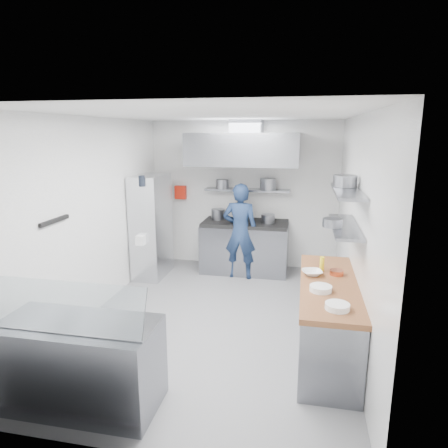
% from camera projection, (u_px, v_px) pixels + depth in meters
% --- Properties ---
extents(floor, '(5.00, 5.00, 0.00)m').
position_uv_depth(floor, '(216.00, 319.00, 5.65)').
color(floor, slate).
rests_on(floor, ground).
extents(ceiling, '(5.00, 5.00, 0.00)m').
position_uv_depth(ceiling, '(215.00, 115.00, 5.02)').
color(ceiling, silver).
rests_on(ceiling, wall_back).
extents(wall_back, '(3.60, 2.80, 0.02)m').
position_uv_depth(wall_back, '(243.00, 195.00, 7.72)').
color(wall_back, white).
rests_on(wall_back, floor).
extents(wall_front, '(3.60, 2.80, 0.02)m').
position_uv_depth(wall_front, '(141.00, 297.00, 2.95)').
color(wall_front, white).
rests_on(wall_front, floor).
extents(wall_left, '(2.80, 5.00, 0.02)m').
position_uv_depth(wall_left, '(92.00, 217.00, 5.68)').
color(wall_left, white).
rests_on(wall_left, floor).
extents(wall_right, '(2.80, 5.00, 0.02)m').
position_uv_depth(wall_right, '(355.00, 229.00, 4.99)').
color(wall_right, white).
rests_on(wall_right, floor).
extents(gas_range, '(1.60, 0.80, 0.90)m').
position_uv_depth(gas_range, '(245.00, 248.00, 7.54)').
color(gas_range, gray).
rests_on(gas_range, floor).
extents(cooktop, '(1.57, 0.78, 0.06)m').
position_uv_depth(cooktop, '(245.00, 223.00, 7.43)').
color(cooktop, black).
rests_on(cooktop, gas_range).
extents(stock_pot_left, '(0.26, 0.26, 0.20)m').
position_uv_depth(stock_pot_left, '(218.00, 214.00, 7.60)').
color(stock_pot_left, slate).
rests_on(stock_pot_left, cooktop).
extents(stock_pot_mid, '(0.32, 0.32, 0.24)m').
position_uv_depth(stock_pot_mid, '(241.00, 216.00, 7.35)').
color(stock_pot_mid, slate).
rests_on(stock_pot_mid, cooktop).
extents(stock_pot_right, '(0.25, 0.25, 0.16)m').
position_uv_depth(stock_pot_right, '(268.00, 219.00, 7.31)').
color(stock_pot_right, slate).
rests_on(stock_pot_right, cooktop).
extents(over_range_shelf, '(1.60, 0.30, 0.04)m').
position_uv_depth(over_range_shelf, '(247.00, 190.00, 7.52)').
color(over_range_shelf, gray).
rests_on(over_range_shelf, wall_back).
extents(shelf_pot_a, '(0.24, 0.24, 0.18)m').
position_uv_depth(shelf_pot_a, '(222.00, 184.00, 7.49)').
color(shelf_pot_a, slate).
rests_on(shelf_pot_a, over_range_shelf).
extents(shelf_pot_b, '(0.29, 0.29, 0.22)m').
position_uv_depth(shelf_pot_b, '(268.00, 184.00, 7.30)').
color(shelf_pot_b, slate).
rests_on(shelf_pot_b, over_range_shelf).
extents(extractor_hood, '(1.90, 1.15, 0.55)m').
position_uv_depth(extractor_hood, '(245.00, 149.00, 6.95)').
color(extractor_hood, gray).
rests_on(extractor_hood, wall_back).
extents(hood_duct, '(0.55, 0.55, 0.24)m').
position_uv_depth(hood_duct, '(247.00, 127.00, 7.08)').
color(hood_duct, slate).
rests_on(hood_duct, extractor_hood).
extents(red_firebox, '(0.22, 0.10, 0.26)m').
position_uv_depth(red_firebox, '(181.00, 192.00, 7.90)').
color(red_firebox, red).
rests_on(red_firebox, wall_back).
extents(chef, '(0.64, 0.43, 1.72)m').
position_uv_depth(chef, '(240.00, 231.00, 7.11)').
color(chef, '#182949').
rests_on(chef, floor).
extents(wire_rack, '(0.50, 0.90, 1.85)m').
position_uv_depth(wire_rack, '(152.00, 226.00, 7.21)').
color(wire_rack, silver).
rests_on(wire_rack, floor).
extents(rack_bin_a, '(0.14, 0.18, 0.16)m').
position_uv_depth(rack_bin_a, '(141.00, 240.00, 6.77)').
color(rack_bin_a, white).
rests_on(rack_bin_a, wire_rack).
extents(rack_bin_b, '(0.15, 0.19, 0.17)m').
position_uv_depth(rack_bin_b, '(148.00, 207.00, 7.00)').
color(rack_bin_b, yellow).
rests_on(rack_bin_b, wire_rack).
extents(rack_jar, '(0.10, 0.10, 0.18)m').
position_uv_depth(rack_jar, '(142.00, 181.00, 6.56)').
color(rack_jar, black).
rests_on(rack_jar, wire_rack).
extents(knife_strip, '(0.04, 0.55, 0.05)m').
position_uv_depth(knife_strip, '(54.00, 221.00, 4.78)').
color(knife_strip, black).
rests_on(knife_strip, wall_left).
extents(prep_counter_base, '(0.62, 2.00, 0.84)m').
position_uv_depth(prep_counter_base, '(327.00, 321.00, 4.70)').
color(prep_counter_base, gray).
rests_on(prep_counter_base, floor).
extents(prep_counter_top, '(0.65, 2.04, 0.06)m').
position_uv_depth(prep_counter_top, '(329.00, 285.00, 4.60)').
color(prep_counter_top, brown).
rests_on(prep_counter_top, prep_counter_base).
extents(plate_stack_a, '(0.24, 0.24, 0.06)m').
position_uv_depth(plate_stack_a, '(337.00, 306.00, 3.89)').
color(plate_stack_a, white).
rests_on(plate_stack_a, prep_counter_top).
extents(plate_stack_b, '(0.24, 0.24, 0.06)m').
position_uv_depth(plate_stack_b, '(321.00, 288.00, 4.33)').
color(plate_stack_b, white).
rests_on(plate_stack_b, prep_counter_top).
extents(copper_pan, '(0.16, 0.16, 0.06)m').
position_uv_depth(copper_pan, '(337.00, 272.00, 4.83)').
color(copper_pan, '#D3633B').
rests_on(copper_pan, prep_counter_top).
extents(squeeze_bottle, '(0.06, 0.06, 0.18)m').
position_uv_depth(squeeze_bottle, '(322.00, 264.00, 4.95)').
color(squeeze_bottle, yellow).
rests_on(squeeze_bottle, prep_counter_top).
extents(mixing_bowl, '(0.29, 0.29, 0.06)m').
position_uv_depth(mixing_bowl, '(312.00, 273.00, 4.82)').
color(mixing_bowl, white).
rests_on(mixing_bowl, prep_counter_top).
extents(wall_shelf_lower, '(0.30, 1.30, 0.04)m').
position_uv_depth(wall_shelf_lower, '(345.00, 226.00, 4.71)').
color(wall_shelf_lower, gray).
rests_on(wall_shelf_lower, wall_right).
extents(wall_shelf_upper, '(0.30, 1.30, 0.04)m').
position_uv_depth(wall_shelf_upper, '(347.00, 191.00, 4.62)').
color(wall_shelf_upper, gray).
rests_on(wall_shelf_upper, wall_right).
extents(shelf_pot_c, '(0.22, 0.22, 0.10)m').
position_uv_depth(shelf_pot_c, '(332.00, 223.00, 4.59)').
color(shelf_pot_c, slate).
rests_on(shelf_pot_c, wall_shelf_lower).
extents(shelf_pot_d, '(0.28, 0.28, 0.14)m').
position_uv_depth(shelf_pot_d, '(345.00, 181.00, 4.83)').
color(shelf_pot_d, slate).
rests_on(shelf_pot_d, wall_shelf_upper).
extents(display_case, '(1.50, 0.70, 0.85)m').
position_uv_depth(display_case, '(80.00, 364.00, 3.82)').
color(display_case, gray).
rests_on(display_case, floor).
extents(display_glass, '(1.47, 0.19, 0.42)m').
position_uv_depth(display_glass, '(67.00, 307.00, 3.56)').
color(display_glass, silver).
rests_on(display_glass, display_case).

